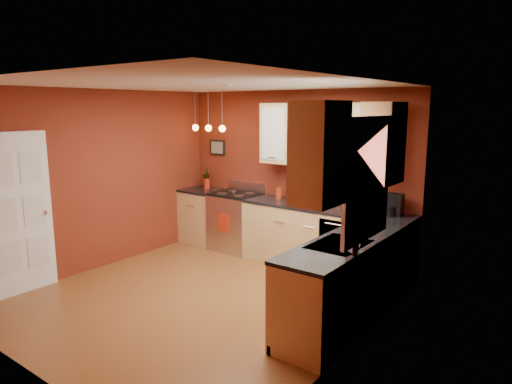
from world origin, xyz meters
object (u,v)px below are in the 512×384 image
Objects in this scene: coffee_maker at (395,206)px; soap_pump at (352,245)px; sink at (339,246)px; red_canister at (279,193)px; gas_range at (236,221)px.

soap_pump is (0.25, -1.82, -0.04)m from coffee_maker.
red_canister is at bearing 138.85° from sink.
sink reaches higher than soap_pump.
coffee_maker is at bearing -0.90° from red_canister.
coffee_maker is at bearing 97.82° from soap_pump.
sink reaches higher than gas_range.
sink is at bearing 136.39° from soap_pump.
coffee_maker is 1.53× the size of soap_pump.
red_canister is (-1.85, 1.62, 0.11)m from sink.
sink is 0.36m from soap_pump.
sink is 3.68× the size of soap_pump.
sink is (2.62, -1.50, 0.43)m from gas_range.
sink is at bearing -91.83° from coffee_maker.
gas_range is at bearing -171.58° from red_canister.
soap_pump reaches higher than red_canister.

